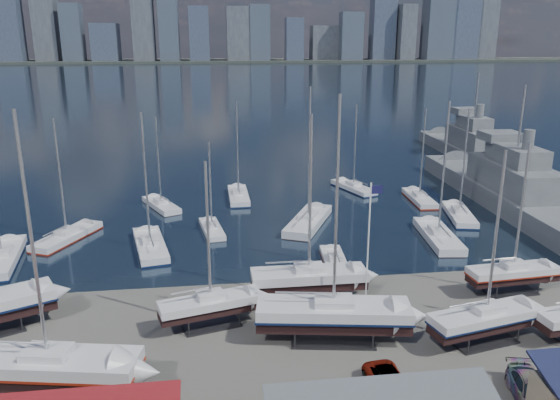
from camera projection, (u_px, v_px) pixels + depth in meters
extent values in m
plane|color=#605E59|center=(328.00, 333.00, 42.70)|extent=(1400.00, 1400.00, 0.00)
cube|color=#1A2A3D|center=(221.00, 78.00, 337.77)|extent=(1400.00, 600.00, 0.40)
cube|color=#2D332D|center=(214.00, 61.00, 584.86)|extent=(1400.00, 80.00, 2.20)
cube|color=#475166|center=(8.00, 28.00, 540.54)|extent=(26.62, 20.30, 64.32)
cube|color=#595E66|center=(45.00, 18.00, 551.24)|extent=(22.49, 24.47, 83.83)
cube|color=#3D4756|center=(73.00, 32.00, 551.65)|extent=(19.55, 21.83, 55.97)
cube|color=#475166|center=(106.00, 42.00, 564.11)|extent=(26.03, 30.49, 37.14)
cube|color=#595E66|center=(143.00, 16.00, 550.98)|extent=(21.60, 16.58, 87.63)
cube|color=#3D4756|center=(169.00, 27.00, 558.34)|extent=(19.42, 28.42, 67.60)
cube|color=#475166|center=(199.00, 34.00, 567.09)|extent=(20.24, 23.80, 54.09)
cube|color=#595E66|center=(239.00, 34.00, 569.10)|extent=(24.62, 19.72, 54.00)
cube|color=#3D4756|center=(260.00, 33.00, 569.86)|extent=(20.75, 17.93, 55.97)
cube|color=#475166|center=(294.00, 39.00, 574.63)|extent=(18.36, 16.25, 43.03)
cube|color=#595E66|center=(324.00, 43.00, 598.17)|extent=(28.49, 22.03, 35.69)
cube|color=#3D4756|center=(351.00, 36.00, 582.54)|extent=(23.34, 17.87, 49.11)
cube|color=#475166|center=(383.00, 24.00, 597.81)|extent=(25.35, 19.79, 75.95)
cube|color=#595E66|center=(405.00, 32.00, 597.10)|extent=(17.00, 27.45, 57.67)
cube|color=#3D4756|center=(439.00, 9.00, 594.88)|extent=(29.28, 24.05, 106.04)
cube|color=#475166|center=(462.00, 25.00, 612.32)|extent=(30.82, 28.37, 74.41)
cube|color=#595E66|center=(486.00, 23.00, 617.36)|extent=(21.74, 17.03, 77.48)
cube|color=#2D2D33|center=(53.00, 396.00, 34.94)|extent=(6.70, 4.01, 0.16)
cube|color=black|center=(50.00, 375.00, 34.50)|extent=(11.70, 4.83, 0.91)
cube|color=silver|center=(48.00, 362.00, 34.24)|extent=(11.79, 5.30, 0.91)
cube|color=maroon|center=(49.00, 368.00, 34.36)|extent=(11.91, 5.35, 0.18)
cube|color=silver|center=(47.00, 352.00, 34.05)|extent=(3.16, 2.42, 0.50)
cylinder|color=#B2B2B7|center=(32.00, 241.00, 31.96)|extent=(0.22, 0.22, 15.38)
cube|color=#2D2D33|center=(212.00, 325.00, 43.64)|extent=(4.87, 3.15, 0.16)
cube|color=black|center=(211.00, 309.00, 43.23)|extent=(8.38, 3.99, 0.65)
cube|color=silver|center=(211.00, 302.00, 43.05)|extent=(8.47, 4.32, 0.65)
cube|color=silver|center=(210.00, 295.00, 42.89)|extent=(2.33, 1.85, 0.50)
cylinder|color=#B2B2B7|center=(208.00, 232.00, 41.42)|extent=(0.22, 0.22, 11.01)
cube|color=#2D2D33|center=(333.00, 339.00, 41.63)|extent=(6.72, 3.89, 0.16)
cube|color=black|center=(333.00, 321.00, 41.19)|extent=(11.80, 4.57, 0.92)
cube|color=silver|center=(333.00, 310.00, 40.93)|extent=(11.88, 5.05, 0.92)
cube|color=#0C1A3E|center=(333.00, 315.00, 41.05)|extent=(12.00, 5.10, 0.18)
cube|color=silver|center=(334.00, 301.00, 40.73)|extent=(3.15, 2.38, 0.50)
cylinder|color=#B2B2B7|center=(337.00, 205.00, 38.62)|extent=(0.22, 0.22, 15.53)
cube|color=#2D2D33|center=(309.00, 299.00, 48.13)|extent=(5.53, 2.53, 0.16)
cube|color=black|center=(309.00, 283.00, 47.71)|extent=(10.05, 2.40, 0.80)
cube|color=silver|center=(309.00, 275.00, 47.48)|extent=(10.05, 2.82, 0.80)
cube|color=silver|center=(309.00, 268.00, 47.30)|extent=(2.51, 1.69, 0.50)
cylinder|color=#B2B2B7|center=(310.00, 195.00, 45.47)|extent=(0.22, 0.22, 13.56)
cube|color=#2D2D33|center=(483.00, 341.00, 41.36)|extent=(5.33, 3.31, 0.16)
cube|color=black|center=(485.00, 324.00, 40.95)|extent=(9.26, 4.08, 0.72)
cube|color=silver|center=(486.00, 315.00, 40.74)|extent=(9.34, 4.45, 0.72)
cube|color=#0C1A3E|center=(486.00, 319.00, 40.84)|extent=(9.44, 4.49, 0.14)
cube|color=silver|center=(487.00, 308.00, 40.57)|extent=(2.53, 1.97, 0.50)
cylinder|color=#B2B2B7|center=(496.00, 234.00, 38.94)|extent=(0.22, 0.22, 12.16)
cube|color=#2D2D33|center=(511.00, 292.00, 49.47)|extent=(4.71, 2.44, 0.16)
cube|color=black|center=(513.00, 277.00, 49.06)|extent=(8.43, 2.62, 0.66)
cube|color=silver|center=(513.00, 270.00, 48.88)|extent=(8.45, 2.96, 0.66)
cube|color=maroon|center=(513.00, 274.00, 48.96)|extent=(8.54, 2.99, 0.13)
cube|color=silver|center=(514.00, 264.00, 48.71)|extent=(2.18, 1.55, 0.50)
cylinder|color=#B2B2B7|center=(522.00, 207.00, 47.21)|extent=(0.22, 0.22, 11.20)
cube|color=black|center=(3.00, 265.00, 56.29)|extent=(4.22, 11.36, 0.89)
cube|color=silver|center=(2.00, 257.00, 56.04)|extent=(4.68, 11.43, 0.89)
cube|color=#0C1A3E|center=(3.00, 261.00, 56.16)|extent=(4.73, 11.54, 0.18)
cube|color=silver|center=(1.00, 251.00, 55.85)|extent=(2.25, 3.01, 0.50)
cube|color=black|center=(68.00, 242.00, 62.55)|extent=(6.24, 9.76, 0.78)
cube|color=silver|center=(67.00, 236.00, 62.33)|extent=(6.60, 9.94, 0.78)
cube|color=maroon|center=(67.00, 239.00, 62.43)|extent=(6.67, 10.04, 0.16)
cube|color=silver|center=(66.00, 231.00, 62.15)|extent=(2.51, 2.89, 0.50)
cylinder|color=#B2B2B7|center=(60.00, 177.00, 60.39)|extent=(0.22, 0.22, 13.11)
cube|color=black|center=(162.00, 210.00, 74.62)|extent=(5.56, 8.74, 0.69)
cube|color=silver|center=(161.00, 205.00, 74.42)|extent=(5.89, 8.90, 0.69)
cube|color=silver|center=(161.00, 201.00, 74.25)|extent=(2.24, 2.59, 0.50)
cylinder|color=#B2B2B7|center=(158.00, 160.00, 72.68)|extent=(0.22, 0.22, 11.73)
cube|color=black|center=(151.00, 252.00, 59.75)|extent=(4.49, 10.68, 0.83)
cube|color=silver|center=(150.00, 245.00, 59.51)|extent=(4.92, 10.77, 0.83)
cube|color=#0C1A3E|center=(151.00, 248.00, 59.62)|extent=(4.97, 10.88, 0.17)
cube|color=silver|center=(150.00, 239.00, 59.33)|extent=(2.23, 2.89, 0.50)
cylinder|color=#B2B2B7|center=(146.00, 179.00, 57.43)|extent=(0.22, 0.22, 14.04)
cube|color=black|center=(212.00, 234.00, 65.24)|extent=(2.89, 7.69, 0.60)
cube|color=silver|center=(212.00, 229.00, 65.07)|extent=(3.20, 7.74, 0.60)
cube|color=silver|center=(212.00, 224.00, 64.91)|extent=(1.53, 2.05, 0.50)
cylinder|color=#B2B2B7|center=(210.00, 185.00, 63.56)|extent=(0.22, 0.22, 10.14)
cube|color=black|center=(239.00, 201.00, 78.92)|extent=(2.33, 9.69, 0.77)
cube|color=silver|center=(238.00, 196.00, 78.70)|extent=(2.74, 9.69, 0.77)
cube|color=#0C1A3E|center=(239.00, 198.00, 78.80)|extent=(2.77, 9.79, 0.15)
cube|color=silver|center=(238.00, 191.00, 78.53)|extent=(1.63, 2.42, 0.50)
cylinder|color=#B2B2B7|center=(237.00, 148.00, 76.76)|extent=(0.22, 0.22, 13.07)
cube|color=black|center=(335.00, 267.00, 55.57)|extent=(2.43, 7.89, 0.62)
cube|color=silver|center=(335.00, 262.00, 55.40)|extent=(2.76, 7.91, 0.62)
cube|color=maroon|center=(335.00, 264.00, 55.48)|extent=(2.79, 7.99, 0.12)
cube|color=silver|center=(335.00, 256.00, 55.24)|extent=(1.45, 2.04, 0.50)
cylinder|color=#B2B2B7|center=(336.00, 209.00, 53.84)|extent=(0.22, 0.22, 10.49)
cube|color=black|center=(308.00, 228.00, 67.64)|extent=(7.52, 11.81, 0.94)
cube|color=silver|center=(308.00, 221.00, 67.38)|extent=(7.97, 12.02, 0.94)
cube|color=silver|center=(308.00, 215.00, 67.17)|extent=(3.03, 3.49, 0.50)
cylinder|color=#B2B2B7|center=(309.00, 154.00, 65.02)|extent=(0.22, 0.22, 15.84)
cube|color=black|center=(353.00, 192.00, 83.44)|extent=(5.05, 9.28, 0.73)
cube|color=silver|center=(353.00, 187.00, 83.24)|extent=(5.41, 9.40, 0.73)
cube|color=#0C1A3E|center=(353.00, 189.00, 83.33)|extent=(5.47, 9.50, 0.15)
cube|color=silver|center=(354.00, 183.00, 83.06)|extent=(2.19, 2.65, 0.50)
cylinder|color=#B2B2B7|center=(355.00, 145.00, 81.42)|extent=(0.22, 0.22, 12.25)
cube|color=black|center=(438.00, 243.00, 62.62)|extent=(3.83, 11.19, 0.88)
cube|color=silver|center=(438.00, 235.00, 62.37)|extent=(4.28, 11.24, 0.88)
cube|color=silver|center=(439.00, 230.00, 62.18)|extent=(2.14, 2.93, 0.50)
cylinder|color=#B2B2B7|center=(444.00, 169.00, 60.17)|extent=(0.22, 0.22, 14.81)
cube|color=black|center=(459.00, 220.00, 70.44)|extent=(4.41, 10.02, 0.78)
cube|color=silver|center=(459.00, 214.00, 70.22)|extent=(4.81, 10.11, 0.78)
cube|color=#0C1A3E|center=(459.00, 217.00, 70.32)|extent=(4.86, 10.21, 0.16)
cube|color=silver|center=(460.00, 209.00, 70.04)|extent=(2.13, 2.74, 0.50)
cylinder|color=#B2B2B7|center=(464.00, 161.00, 68.27)|extent=(0.22, 0.22, 13.16)
cube|color=black|center=(419.00, 203.00, 77.77)|extent=(2.74, 9.22, 0.73)
cube|color=silver|center=(419.00, 198.00, 77.57)|extent=(3.12, 9.25, 0.73)
cube|color=maroon|center=(419.00, 200.00, 77.66)|extent=(3.16, 9.34, 0.15)
cube|color=silver|center=(420.00, 194.00, 77.40)|extent=(1.67, 2.37, 0.50)
cylinder|color=#B2B2B7|center=(423.00, 153.00, 75.74)|extent=(0.22, 0.22, 12.29)
cube|color=slate|center=(511.00, 204.00, 74.76)|extent=(8.91, 46.83, 4.20)
cube|color=slate|center=(514.00, 176.00, 73.67)|extent=(6.47, 16.50, 3.60)
cube|color=slate|center=(517.00, 155.00, 72.83)|extent=(4.76, 9.46, 2.40)
cube|color=slate|center=(501.00, 136.00, 76.80)|extent=(5.36, 4.82, 1.20)
cylinder|color=#B2B2B7|center=(522.00, 116.00, 71.37)|extent=(0.30, 0.30, 8.00)
cube|color=slate|center=(471.00, 157.00, 105.21)|extent=(8.66, 41.64, 3.72)
cube|color=slate|center=(472.00, 138.00, 104.18)|extent=(6.00, 14.72, 3.60)
cube|color=slate|center=(474.00, 123.00, 103.34)|extent=(4.38, 8.46, 2.40)
cube|color=slate|center=(466.00, 111.00, 106.82)|extent=(4.83, 4.36, 1.20)
cylinder|color=#B2B2B7|center=(477.00, 95.00, 101.88)|extent=(0.30, 0.30, 8.00)
imported|color=gray|center=(391.00, 384.00, 35.23)|extent=(2.95, 5.16, 1.36)
imported|color=gray|center=(532.00, 392.00, 34.26)|extent=(3.39, 5.78, 1.57)
cylinder|color=white|center=(368.00, 252.00, 43.62)|extent=(0.12, 0.12, 11.47)
cube|color=#14143E|center=(377.00, 190.00, 42.23)|extent=(0.96, 0.05, 0.67)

